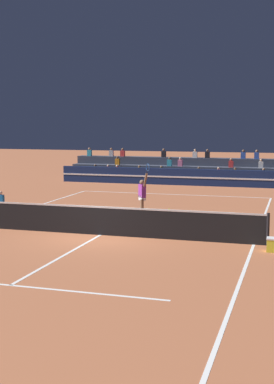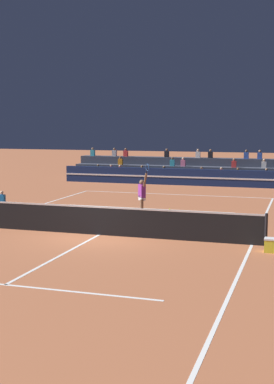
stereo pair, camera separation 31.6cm
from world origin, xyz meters
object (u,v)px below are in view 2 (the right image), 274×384
tennis_player (142,197)px  equipment_cooler (272,245)px  ball_kid_courtside (2,202)px  tennis_ball (170,209)px

tennis_player → equipment_cooler: tennis_player is taller
tennis_player → equipment_cooler: size_ratio=4.95×
ball_kid_courtside → tennis_ball: ball_kid_courtside is taller
ball_kid_courtside → tennis_ball: 8.07m
tennis_ball → equipment_cooler: size_ratio=0.14×
ball_kid_courtside → equipment_cooler: size_ratio=1.69×
ball_kid_courtside → tennis_player: bearing=-7.7°
tennis_player → ball_kid_courtside: bearing=172.3°
tennis_player → tennis_ball: size_ratio=36.40×
tennis_player → equipment_cooler: bearing=-37.2°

